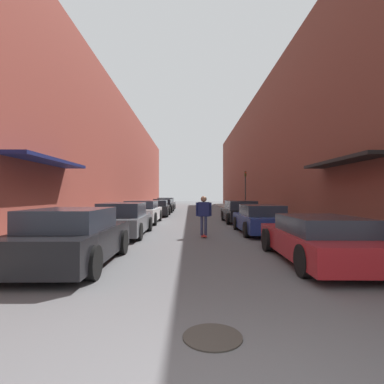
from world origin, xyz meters
name	(u,v)px	position (x,y,z in m)	size (l,w,h in m)	color
ground	(193,217)	(0.00, 20.77, 0.00)	(114.22, 114.22, 0.00)	#515154
curb_strip_left	(140,212)	(-4.86, 25.96, 0.06)	(1.80, 51.92, 0.12)	gray
curb_strip_right	(244,212)	(4.86, 25.96, 0.06)	(1.80, 51.92, 0.12)	gray
building_row_left	(109,160)	(-7.76, 25.95, 4.93)	(4.90, 51.92, 9.85)	brown
building_row_right	(275,155)	(7.76, 25.95, 5.40)	(4.90, 51.92, 10.81)	brown
parked_car_left_0	(73,238)	(-3.00, 5.28, 0.65)	(1.96, 4.14, 1.35)	black
parked_car_left_1	(124,220)	(-2.95, 10.50, 0.64)	(1.93, 4.56, 1.34)	#515459
parked_car_left_2	(142,212)	(-3.03, 15.86, 0.65)	(1.97, 4.54, 1.33)	silver
parked_car_left_3	(156,208)	(-2.88, 21.77, 0.61)	(2.08, 4.15, 1.25)	black
parked_car_left_4	(163,206)	(-2.82, 27.23, 0.64)	(2.00, 4.33, 1.28)	black
parked_car_left_5	(166,204)	(-2.99, 32.82, 0.64)	(2.08, 3.98, 1.34)	#515459
parked_car_right_0	(318,239)	(2.97, 5.59, 0.57)	(1.99, 4.64, 1.15)	maroon
parked_car_right_1	(261,220)	(2.83, 11.10, 0.60)	(1.90, 4.21, 1.24)	navy
parked_car_right_2	(240,212)	(2.83, 16.32, 0.63)	(1.96, 4.23, 1.32)	black
skateboarder	(204,212)	(0.32, 9.99, 1.00)	(0.62, 0.78, 1.62)	#B2231E
manhole_cover	(213,337)	(0.03, 1.68, 0.01)	(0.70, 0.70, 0.02)	#332D28
traffic_light	(245,187)	(4.58, 24.01, 2.33)	(0.16, 0.22, 3.59)	#2D2D2D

